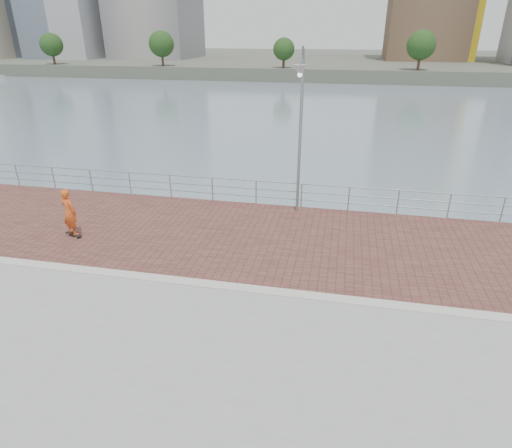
# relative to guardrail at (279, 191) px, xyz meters

# --- Properties ---
(water) EXTENTS (400.00, 400.00, 0.00)m
(water) POSITION_rel_guardrail_xyz_m (-0.00, -7.00, -2.69)
(water) COLOR slate
(water) RESTS_ON ground
(brick_lane) EXTENTS (40.00, 6.80, 0.02)m
(brick_lane) POSITION_rel_guardrail_xyz_m (-0.00, -3.40, -0.68)
(brick_lane) COLOR brown
(brick_lane) RESTS_ON seawall
(curb) EXTENTS (40.00, 0.40, 0.06)m
(curb) POSITION_rel_guardrail_xyz_m (-0.00, -7.00, -0.66)
(curb) COLOR #B7B5AD
(curb) RESTS_ON seawall
(far_shore) EXTENTS (320.00, 95.00, 2.50)m
(far_shore) POSITION_rel_guardrail_xyz_m (-0.00, 115.50, -1.44)
(far_shore) COLOR #4C5142
(far_shore) RESTS_ON ground
(guardrail) EXTENTS (39.06, 0.06, 1.13)m
(guardrail) POSITION_rel_guardrail_xyz_m (0.00, 0.00, 0.00)
(guardrail) COLOR #8C9EA8
(guardrail) RESTS_ON brick_lane
(street_lamp) EXTENTS (0.47, 1.37, 6.44)m
(street_lamp) POSITION_rel_guardrail_xyz_m (0.90, -0.97, 3.88)
(street_lamp) COLOR gray
(street_lamp) RESTS_ON brick_lane
(skateboard) EXTENTS (0.81, 0.49, 0.09)m
(skateboard) POSITION_rel_guardrail_xyz_m (-7.21, -4.74, -0.60)
(skateboard) COLOR black
(skateboard) RESTS_ON brick_lane
(skateboarder) EXTENTS (0.78, 0.66, 1.82)m
(skateboarder) POSITION_rel_guardrail_xyz_m (-7.21, -4.74, 0.32)
(skateboarder) COLOR #D24F1C
(skateboarder) RESTS_ON skateboard
(shoreline_trees) EXTENTS (144.69, 5.16, 6.87)m
(shoreline_trees) POSITION_rel_guardrail_xyz_m (5.32, 70.00, 3.79)
(shoreline_trees) COLOR #473323
(shoreline_trees) RESTS_ON far_shore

